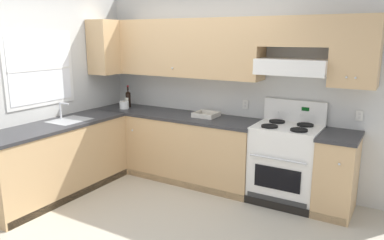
# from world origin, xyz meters

# --- Properties ---
(ground_plane) EXTENTS (7.04, 7.04, 0.00)m
(ground_plane) POSITION_xyz_m (0.00, 0.00, 0.00)
(ground_plane) COLOR #B2AA99
(wall_back) EXTENTS (4.68, 0.57, 2.55)m
(wall_back) POSITION_xyz_m (0.39, 1.53, 1.48)
(wall_back) COLOR silver
(wall_back) RESTS_ON ground_plane
(wall_left) EXTENTS (0.47, 4.00, 2.55)m
(wall_left) POSITION_xyz_m (-1.59, 0.23, 1.34)
(wall_left) COLOR silver
(wall_left) RESTS_ON ground_plane
(counter_back_run) EXTENTS (3.60, 0.65, 0.91)m
(counter_back_run) POSITION_xyz_m (-0.01, 1.24, 0.45)
(counter_back_run) COLOR tan
(counter_back_run) RESTS_ON ground_plane
(counter_left_run) EXTENTS (0.63, 1.91, 1.13)m
(counter_left_run) POSITION_xyz_m (-1.24, -0.00, 0.46)
(counter_left_run) COLOR tan
(counter_left_run) RESTS_ON ground_plane
(stove) EXTENTS (0.76, 0.62, 1.20)m
(stove) POSITION_xyz_m (1.26, 1.25, 0.48)
(stove) COLOR white
(stove) RESTS_ON ground_plane
(wine_bottle) EXTENTS (0.08, 0.08, 0.33)m
(wine_bottle) POSITION_xyz_m (-1.18, 1.31, 1.04)
(wine_bottle) COLOR black
(wine_bottle) RESTS_ON counter_back_run
(bowl) EXTENTS (0.30, 0.28, 0.06)m
(bowl) POSITION_xyz_m (0.15, 1.30, 0.93)
(bowl) COLOR beige
(bowl) RESTS_ON counter_back_run
(paper_towel_roll) EXTENTS (0.14, 0.14, 0.11)m
(paper_towel_roll) POSITION_xyz_m (-1.16, 1.18, 0.97)
(paper_towel_roll) COLOR white
(paper_towel_roll) RESTS_ON counter_back_run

